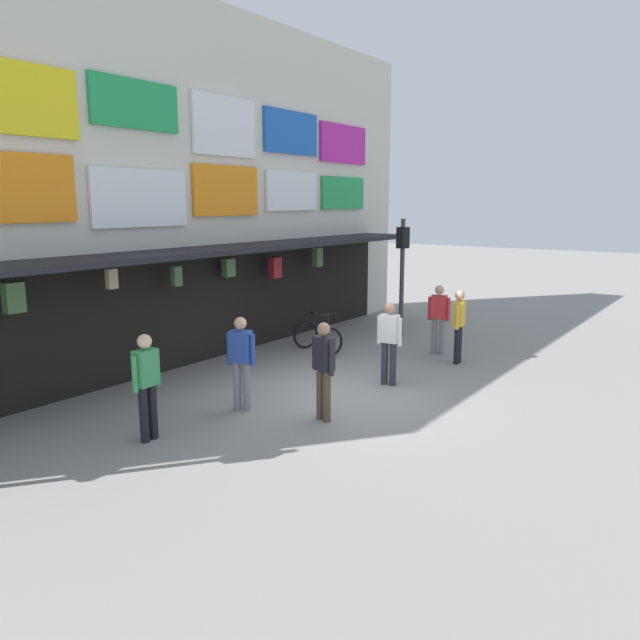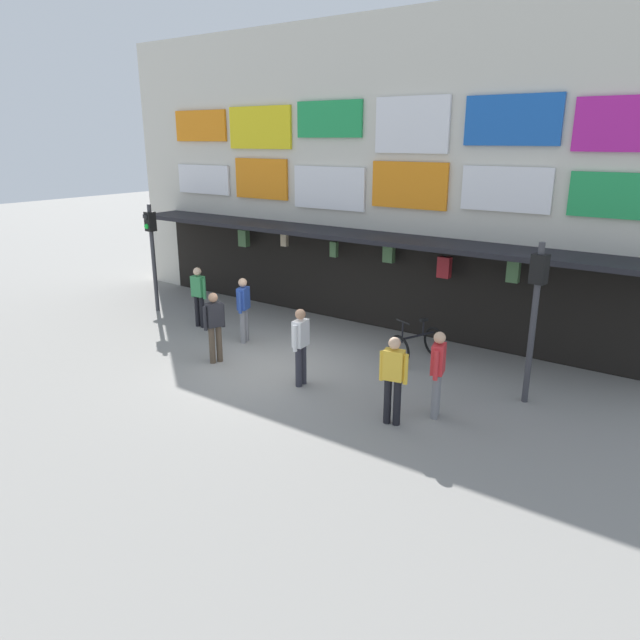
{
  "view_description": "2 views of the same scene",
  "coord_description": "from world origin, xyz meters",
  "px_view_note": "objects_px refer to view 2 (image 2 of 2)",
  "views": [
    {
      "loc": [
        -9.35,
        -6.3,
        3.62
      ],
      "look_at": [
        0.35,
        0.64,
        1.33
      ],
      "focal_mm": 34.47,
      "sensor_mm": 36.0,
      "label": 1
    },
    {
      "loc": [
        8.16,
        -9.58,
        5.03
      ],
      "look_at": [
        0.93,
        0.52,
        1.15
      ],
      "focal_mm": 32.81,
      "sensor_mm": 36.0,
      "label": 2
    }
  ],
  "objects_px": {
    "pedestrian_in_red": "(244,306)",
    "pedestrian_in_black": "(214,324)",
    "traffic_light_far": "(536,298)",
    "pedestrian_in_green": "(301,343)",
    "pedestrian_in_yellow": "(393,376)",
    "bicycle_parked": "(417,344)",
    "pedestrian_in_purple": "(199,294)",
    "traffic_light_near": "(152,241)",
    "pedestrian_in_blue": "(438,370)"
  },
  "relations": [
    {
      "from": "pedestrian_in_red",
      "to": "pedestrian_in_blue",
      "type": "bearing_deg",
      "value": -10.24
    },
    {
      "from": "traffic_light_far",
      "to": "pedestrian_in_yellow",
      "type": "height_order",
      "value": "traffic_light_far"
    },
    {
      "from": "pedestrian_in_black",
      "to": "pedestrian_in_green",
      "type": "bearing_deg",
      "value": 2.54
    },
    {
      "from": "traffic_light_far",
      "to": "pedestrian_in_black",
      "type": "bearing_deg",
      "value": -162.55
    },
    {
      "from": "traffic_light_near",
      "to": "traffic_light_far",
      "type": "distance_m",
      "value": 11.13
    },
    {
      "from": "pedestrian_in_black",
      "to": "pedestrian_in_red",
      "type": "bearing_deg",
      "value": 106.74
    },
    {
      "from": "traffic_light_far",
      "to": "pedestrian_in_black",
      "type": "height_order",
      "value": "traffic_light_far"
    },
    {
      "from": "traffic_light_near",
      "to": "traffic_light_far",
      "type": "xyz_separation_m",
      "value": [
        11.13,
        0.02,
        0.0
      ]
    },
    {
      "from": "pedestrian_in_purple",
      "to": "pedestrian_in_green",
      "type": "height_order",
      "value": "same"
    },
    {
      "from": "pedestrian_in_black",
      "to": "pedestrian_in_blue",
      "type": "distance_m",
      "value": 5.38
    },
    {
      "from": "pedestrian_in_red",
      "to": "pedestrian_in_black",
      "type": "height_order",
      "value": "same"
    },
    {
      "from": "traffic_light_far",
      "to": "pedestrian_in_purple",
      "type": "relative_size",
      "value": 1.9
    },
    {
      "from": "pedestrian_in_green",
      "to": "traffic_light_far",
      "type": "bearing_deg",
      "value": 25.28
    },
    {
      "from": "traffic_light_near",
      "to": "pedestrian_in_red",
      "type": "bearing_deg",
      "value": -8.02
    },
    {
      "from": "pedestrian_in_green",
      "to": "pedestrian_in_yellow",
      "type": "bearing_deg",
      "value": -10.24
    },
    {
      "from": "traffic_light_near",
      "to": "pedestrian_in_black",
      "type": "relative_size",
      "value": 1.9
    },
    {
      "from": "traffic_light_far",
      "to": "pedestrian_in_black",
      "type": "xyz_separation_m",
      "value": [
        -6.55,
        -2.06,
        -1.19
      ]
    },
    {
      "from": "traffic_light_far",
      "to": "pedestrian_in_blue",
      "type": "height_order",
      "value": "traffic_light_far"
    },
    {
      "from": "pedestrian_in_yellow",
      "to": "pedestrian_in_blue",
      "type": "bearing_deg",
      "value": 54.74
    },
    {
      "from": "pedestrian_in_red",
      "to": "pedestrian_in_black",
      "type": "distance_m",
      "value": 1.52
    },
    {
      "from": "traffic_light_near",
      "to": "traffic_light_far",
      "type": "relative_size",
      "value": 1.0
    },
    {
      "from": "pedestrian_in_red",
      "to": "pedestrian_in_purple",
      "type": "relative_size",
      "value": 1.0
    },
    {
      "from": "traffic_light_far",
      "to": "pedestrian_in_green",
      "type": "bearing_deg",
      "value": -154.72
    },
    {
      "from": "traffic_light_near",
      "to": "pedestrian_in_black",
      "type": "xyz_separation_m",
      "value": [
        4.58,
        -2.04,
        -1.19
      ]
    },
    {
      "from": "pedestrian_in_black",
      "to": "pedestrian_in_blue",
      "type": "height_order",
      "value": "same"
    },
    {
      "from": "traffic_light_far",
      "to": "bicycle_parked",
      "type": "distance_m",
      "value": 3.38
    },
    {
      "from": "traffic_light_near",
      "to": "pedestrian_in_red",
      "type": "distance_m",
      "value": 4.35
    },
    {
      "from": "traffic_light_far",
      "to": "pedestrian_in_red",
      "type": "xyz_separation_m",
      "value": [
        -6.99,
        -0.6,
        -1.19
      ]
    },
    {
      "from": "bicycle_parked",
      "to": "pedestrian_in_blue",
      "type": "relative_size",
      "value": 0.8
    },
    {
      "from": "pedestrian_in_black",
      "to": "pedestrian_in_yellow",
      "type": "bearing_deg",
      "value": -3.92
    },
    {
      "from": "traffic_light_far",
      "to": "pedestrian_in_yellow",
      "type": "relative_size",
      "value": 1.9
    },
    {
      "from": "pedestrian_in_yellow",
      "to": "pedestrian_in_green",
      "type": "distance_m",
      "value": 2.47
    },
    {
      "from": "bicycle_parked",
      "to": "pedestrian_in_purple",
      "type": "xyz_separation_m",
      "value": [
        -6.07,
        -1.17,
        0.55
      ]
    },
    {
      "from": "traffic_light_far",
      "to": "pedestrian_in_red",
      "type": "distance_m",
      "value": 7.11
    },
    {
      "from": "traffic_light_near",
      "to": "pedestrian_in_yellow",
      "type": "relative_size",
      "value": 1.9
    },
    {
      "from": "pedestrian_in_red",
      "to": "pedestrian_in_black",
      "type": "bearing_deg",
      "value": -73.26
    },
    {
      "from": "pedestrian_in_black",
      "to": "pedestrian_in_purple",
      "type": "height_order",
      "value": "same"
    },
    {
      "from": "pedestrian_in_red",
      "to": "pedestrian_in_green",
      "type": "height_order",
      "value": "same"
    },
    {
      "from": "pedestrian_in_red",
      "to": "pedestrian_in_black",
      "type": "xyz_separation_m",
      "value": [
        0.44,
        -1.46,
        0.0
      ]
    },
    {
      "from": "traffic_light_near",
      "to": "pedestrian_in_green",
      "type": "xyz_separation_m",
      "value": [
        6.99,
        -1.93,
        -1.19
      ]
    },
    {
      "from": "pedestrian_in_purple",
      "to": "pedestrian_in_green",
      "type": "relative_size",
      "value": 1.0
    },
    {
      "from": "bicycle_parked",
      "to": "pedestrian_in_purple",
      "type": "relative_size",
      "value": 0.8
    },
    {
      "from": "pedestrian_in_black",
      "to": "pedestrian_in_blue",
      "type": "bearing_deg",
      "value": 4.33
    },
    {
      "from": "traffic_light_far",
      "to": "pedestrian_in_blue",
      "type": "bearing_deg",
      "value": -125.55
    },
    {
      "from": "bicycle_parked",
      "to": "pedestrian_in_yellow",
      "type": "height_order",
      "value": "pedestrian_in_yellow"
    },
    {
      "from": "traffic_light_near",
      "to": "traffic_light_far",
      "type": "height_order",
      "value": "same"
    },
    {
      "from": "pedestrian_in_red",
      "to": "pedestrian_in_black",
      "type": "relative_size",
      "value": 1.0
    },
    {
      "from": "pedestrian_in_green",
      "to": "bicycle_parked",
      "type": "bearing_deg",
      "value": 63.8
    },
    {
      "from": "traffic_light_far",
      "to": "pedestrian_in_green",
      "type": "relative_size",
      "value": 1.9
    },
    {
      "from": "traffic_light_far",
      "to": "bicycle_parked",
      "type": "bearing_deg",
      "value": 164.36
    }
  ]
}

